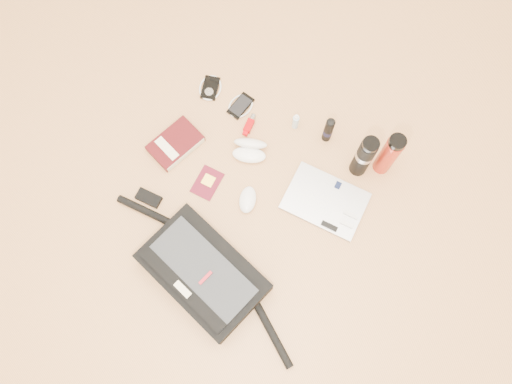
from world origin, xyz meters
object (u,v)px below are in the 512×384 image
messenger_bag (203,272)px  thermos_black (364,157)px  book (175,144)px  thermos_red (389,154)px  laptop (325,201)px

messenger_bag → thermos_black: (0.38, 0.68, 0.08)m
book → thermos_red: size_ratio=0.92×
messenger_bag → thermos_black: size_ratio=3.37×
laptop → thermos_black: (0.06, 0.20, 0.13)m
thermos_black → thermos_red: (0.09, 0.05, -0.00)m
laptop → book: (-0.68, -0.05, 0.01)m
laptop → book: size_ratio=1.29×
book → thermos_red: 0.89m
thermos_black → laptop: bearing=-108.0°
thermos_black → thermos_red: size_ratio=0.99×
thermos_red → laptop: bearing=-121.1°
laptop → thermos_red: thermos_red is taller
messenger_bag → book: 0.57m
messenger_bag → thermos_red: size_ratio=3.36×
messenger_bag → thermos_red: bearing=75.5°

